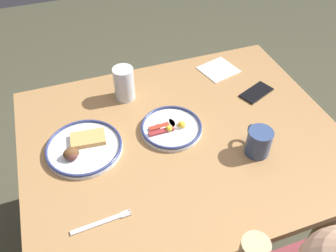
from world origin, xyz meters
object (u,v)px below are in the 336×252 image
Objects in this scene: cell_phone at (256,93)px; plate_center_pancakes at (171,127)px; plate_near_main at (83,147)px; paper_napkin at (218,70)px; fork_near at (102,222)px; coffee_mug at (258,141)px; drinking_glass at (124,85)px.

plate_center_pancakes is at bearing -11.00° from cell_phone.
paper_napkin is (-0.66, -0.28, -0.01)m from plate_near_main.
paper_napkin is 0.81× the size of fork_near.
plate_center_pancakes is at bearing -137.53° from fork_near.
fork_near is (0.57, 0.10, -0.05)m from coffee_mug.
plate_center_pancakes is at bearing -39.17° from coffee_mug.
drinking_glass is at bearing 6.05° from paper_napkin.
cell_phone is (-0.16, -0.28, -0.05)m from coffee_mug.
fork_near is (-0.00, 0.30, -0.01)m from plate_near_main.
plate_center_pancakes is 0.44m from fork_near.
fork_near is (0.21, 0.54, -0.06)m from drinking_glass.
drinking_glass reaches higher than plate_near_main.
coffee_mug reaches higher than fork_near.
coffee_mug is at bearing 160.17° from plate_near_main.
plate_center_pancakes is 1.92× the size of coffee_mug.
plate_near_main reaches higher than plate_center_pancakes.
cell_phone reaches higher than fork_near.
drinking_glass reaches higher than coffee_mug.
fork_near reaches higher than paper_napkin.
plate_center_pancakes is 0.42m from cell_phone.
plate_near_main is 0.74m from cell_phone.
plate_near_main is 1.80× the size of paper_napkin.
cell_phone is at bearing 111.06° from paper_napkin.
drinking_glass is (-0.21, -0.24, 0.05)m from plate_near_main.
plate_near_main is at bearing -89.71° from fork_near.
coffee_mug is (-0.24, 0.20, 0.04)m from plate_center_pancakes.
plate_near_main is at bearing 47.97° from drinking_glass.
drinking_glass reaches higher than plate_center_pancakes.
plate_near_main reaches higher than fork_near.
drinking_glass reaches higher than paper_napkin.
plate_near_main is 0.33m from plate_center_pancakes.
drinking_glass is (0.11, -0.24, 0.05)m from plate_center_pancakes.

